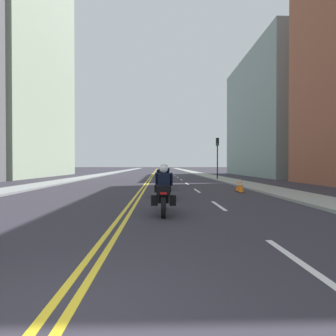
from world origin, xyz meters
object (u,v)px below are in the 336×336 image
motorcycle_3 (166,177)px  traffic_light_near (217,151)px  traffic_cone_2 (241,186)px  motorcycle_1 (163,184)px  motorcycle_0 (164,194)px  motorcycle_2 (165,179)px  motorcycle_4 (163,175)px  traffic_cone_1 (238,186)px  motorcycle_5 (164,173)px

motorcycle_3 → traffic_light_near: 9.21m
motorcycle_3 → traffic_cone_2: motorcycle_3 is taller
motorcycle_1 → traffic_cone_2: (4.48, 2.37, -0.27)m
motorcycle_0 → traffic_light_near: (5.91, 19.38, 2.40)m
motorcycle_2 → motorcycle_4: size_ratio=1.00×
motorcycle_2 → traffic_cone_2: (4.29, -2.05, -0.28)m
traffic_cone_2 → motorcycle_0: bearing=-124.8°
traffic_cone_1 → traffic_cone_2: traffic_cone_2 is taller
traffic_cone_1 → motorcycle_1: bearing=-145.0°
motorcycle_4 → motorcycle_1: bearing=-92.9°
motorcycle_1 → motorcycle_4: size_ratio=0.99×
motorcycle_1 → motorcycle_4: (0.19, 12.74, 0.00)m
motorcycle_3 → motorcycle_4: (-0.16, 4.40, 0.01)m
motorcycle_5 → traffic_cone_1: (4.22, -14.21, -0.35)m
motorcycle_0 → motorcycle_2: (0.20, 8.51, 0.02)m
motorcycle_1 → motorcycle_2: bearing=88.5°
motorcycle_0 → traffic_light_near: traffic_light_near is taller
motorcycle_1 → motorcycle_3: (0.35, 8.34, -0.00)m
motorcycle_4 → traffic_cone_2: 11.22m
motorcycle_5 → motorcycle_0: bearing=-92.5°
traffic_cone_1 → motorcycle_5: bearing=106.5°
motorcycle_0 → motorcycle_4: motorcycle_4 is taller
traffic_cone_2 → motorcycle_3: bearing=124.7°
traffic_cone_2 → traffic_light_near: traffic_light_near is taller
motorcycle_1 → motorcycle_5: motorcycle_5 is taller
motorcycle_4 → traffic_cone_2: size_ratio=2.96×
motorcycle_2 → traffic_cone_1: motorcycle_2 is taller
motorcycle_1 → traffic_cone_2: bearing=28.8°
motorcycle_2 → motorcycle_0: bearing=-89.4°
motorcycle_5 → traffic_light_near: bearing=-22.1°
motorcycle_4 → traffic_light_near: 6.69m
motorcycle_2 → traffic_cone_1: size_ratio=3.59×
motorcycle_4 → motorcycle_5: bearing=86.3°
traffic_cone_1 → traffic_light_near: traffic_light_near is taller
traffic_cone_1 → traffic_light_near: (1.36, 12.13, 2.72)m
motorcycle_5 → traffic_cone_1: bearing=-75.1°
traffic_light_near → traffic_cone_2: bearing=-96.3°
motorcycle_3 → traffic_light_near: size_ratio=0.51×
motorcycle_1 → motorcycle_3: 8.35m
motorcycle_4 → motorcycle_5: (0.13, 4.64, 0.01)m
motorcycle_1 → traffic_cone_1: bearing=35.8°
motorcycle_2 → traffic_cone_1: 4.54m
motorcycle_0 → motorcycle_3: 12.43m
motorcycle_3 → motorcycle_5: 9.04m
traffic_light_near → motorcycle_2: bearing=-117.7°
motorcycle_2 → motorcycle_3: 3.92m
motorcycle_3 → traffic_cone_2: size_ratio=2.94×
motorcycle_3 → traffic_cone_2: 7.26m
traffic_cone_2 → motorcycle_1: bearing=-152.1°
motorcycle_0 → traffic_light_near: size_ratio=0.51×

